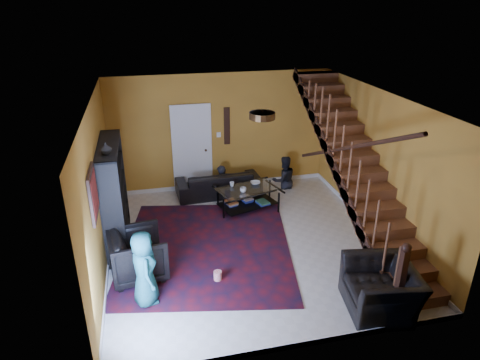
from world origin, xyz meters
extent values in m
plane|color=beige|center=(0.00, 0.00, 0.00)|extent=(5.50, 5.50, 0.00)
plane|color=#BD842A|center=(0.00, 2.75, 1.40)|extent=(5.20, 0.00, 5.20)
plane|color=#BD842A|center=(0.00, -2.75, 1.40)|extent=(5.20, 0.00, 5.20)
plane|color=#BD842A|center=(-2.60, 0.00, 1.40)|extent=(0.00, 5.50, 5.50)
plane|color=#BD842A|center=(2.60, 0.00, 1.40)|extent=(0.00, 5.50, 5.50)
plane|color=white|center=(0.00, 0.00, 2.80)|extent=(5.50, 5.50, 0.00)
cube|color=silver|center=(0.00, 2.74, 0.05)|extent=(5.20, 0.02, 0.10)
cube|color=silver|center=(-2.59, 0.00, 0.05)|extent=(0.02, 5.50, 0.10)
cube|color=#BD842A|center=(2.12, 0.00, 1.32)|extent=(0.95, 4.92, 2.83)
cube|color=black|center=(1.67, 0.00, 1.40)|extent=(0.04, 5.02, 3.02)
cylinder|color=black|center=(1.70, 0.00, 1.85)|extent=(0.07, 4.20, 2.44)
cube|color=black|center=(1.70, -2.40, 0.55)|extent=(0.10, 0.10, 1.10)
cube|color=black|center=(-2.41, 0.60, 1.00)|extent=(0.35, 1.80, 2.00)
cube|color=black|center=(-2.41, 0.60, 0.40)|extent=(0.35, 1.72, 0.03)
cube|color=black|center=(-2.41, 0.60, 1.16)|extent=(0.35, 1.72, 0.03)
cube|color=silver|center=(-0.70, 2.73, 1.02)|extent=(0.82, 0.05, 2.05)
cube|color=maroon|center=(-2.57, -0.90, 1.75)|extent=(0.04, 0.74, 0.74)
cube|color=black|center=(0.15, 2.73, 1.55)|extent=(0.14, 0.03, 0.90)
cylinder|color=#3F2814|center=(0.00, -0.80, 2.74)|extent=(0.40, 0.40, 0.10)
cube|color=#490D15|center=(-0.80, 0.00, 0.01)|extent=(3.71, 4.06, 0.02)
imported|color=black|center=(-0.16, 2.30, 0.29)|extent=(2.02, 0.87, 0.58)
imported|color=black|center=(-2.05, -0.58, 0.41)|extent=(1.02, 1.00, 0.83)
imported|color=black|center=(1.50, -2.25, 0.36)|extent=(1.13, 1.25, 0.72)
imported|color=black|center=(-0.08, 2.35, 0.13)|extent=(0.43, 0.29, 1.16)
imported|color=black|center=(1.50, 2.35, 0.18)|extent=(0.65, 0.53, 1.26)
imported|color=#1A5F65|center=(-1.95, -1.30, 0.62)|extent=(0.48, 0.66, 1.24)
cube|color=black|center=(-0.27, 1.06, 0.24)|extent=(0.04, 0.04, 0.48)
cube|color=black|center=(0.95, 1.06, 0.24)|extent=(0.04, 0.04, 0.48)
cube|color=black|center=(-0.27, 1.75, 0.24)|extent=(0.04, 0.04, 0.48)
cube|color=black|center=(0.95, 1.75, 0.24)|extent=(0.04, 0.04, 0.48)
cube|color=black|center=(0.34, 1.41, 0.13)|extent=(1.38, 1.02, 0.02)
cube|color=silver|center=(0.34, 1.41, 0.48)|extent=(1.45, 1.10, 0.02)
imported|color=#999999|center=(0.20, 1.26, 0.54)|extent=(0.16, 0.16, 0.11)
imported|color=#999999|center=(0.03, 1.62, 0.54)|extent=(0.13, 0.13, 0.10)
imported|color=#999999|center=(0.57, 1.62, 0.52)|extent=(0.24, 0.24, 0.05)
imported|color=#999999|center=(-2.41, 0.10, 2.10)|extent=(0.18, 0.18, 0.19)
cylinder|color=red|center=(-0.78, -1.03, 0.10)|extent=(0.18, 0.18, 0.16)
camera|label=1|loc=(-1.74, -6.87, 4.44)|focal=32.00mm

